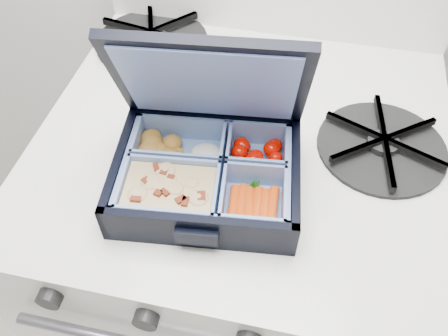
% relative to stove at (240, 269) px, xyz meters
% --- Properties ---
extents(stove, '(0.53, 0.53, 0.80)m').
position_rel_stove_xyz_m(stove, '(0.00, 0.00, 0.00)').
color(stove, white).
rests_on(stove, floor).
extents(bento_box, '(0.22, 0.18, 0.05)m').
position_rel_stove_xyz_m(bento_box, '(-0.03, -0.11, 0.42)').
color(bento_box, black).
rests_on(bento_box, stove).
extents(burner_grate, '(0.21, 0.21, 0.02)m').
position_rel_stove_xyz_m(burner_grate, '(0.17, -0.01, 0.41)').
color(burner_grate, black).
rests_on(burner_grate, stove).
extents(burner_grate_rear, '(0.20, 0.20, 0.02)m').
position_rel_stove_xyz_m(burner_grate_rear, '(-0.18, 0.15, 0.41)').
color(burner_grate_rear, black).
rests_on(burner_grate_rear, stove).
extents(fork, '(0.12, 0.16, 0.01)m').
position_rel_stove_xyz_m(fork, '(0.01, -0.01, 0.40)').
color(fork, '#9B99AD').
rests_on(fork, stove).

